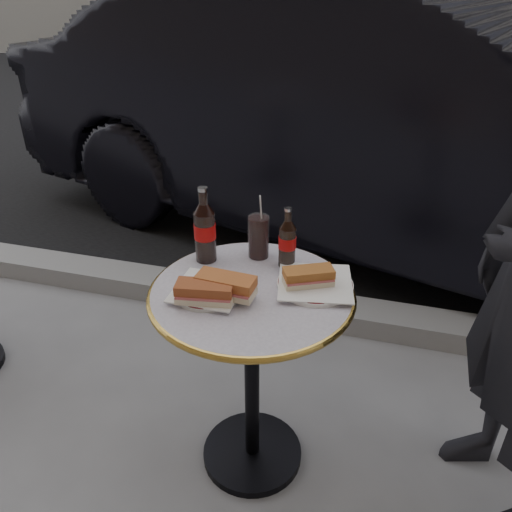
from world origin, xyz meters
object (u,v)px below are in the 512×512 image
(cola_bottle_right, at_px, (287,237))
(cola_glass, at_px, (259,237))
(parked_car, at_px, (381,116))
(bistro_table, at_px, (252,381))
(cola_bottle_left, at_px, (205,225))
(plate_left, at_px, (208,291))
(plate_right, at_px, (315,284))

(cola_bottle_right, distance_m, cola_glass, 0.11)
(cola_glass, xyz_separation_m, parked_car, (0.29, 1.78, -0.01))
(bistro_table, height_order, cola_bottle_left, cola_bottle_left)
(bistro_table, relative_size, cola_bottle_right, 3.61)
(plate_left, bearing_deg, parked_car, 79.51)
(plate_right, distance_m, cola_glass, 0.26)
(plate_left, relative_size, plate_right, 0.90)
(plate_left, relative_size, cola_bottle_left, 0.81)
(cola_bottle_right, bearing_deg, bistro_table, -112.57)
(bistro_table, height_order, parked_car, parked_car)
(bistro_table, relative_size, cola_bottle_left, 2.87)
(cola_glass, distance_m, parked_car, 1.80)
(plate_left, height_order, parked_car, parked_car)
(plate_left, bearing_deg, cola_bottle_right, 49.37)
(plate_right, height_order, cola_bottle_left, cola_bottle_left)
(bistro_table, height_order, cola_bottle_right, cola_bottle_right)
(bistro_table, distance_m, plate_left, 0.39)
(cola_bottle_left, distance_m, cola_glass, 0.18)
(bistro_table, distance_m, cola_bottle_left, 0.55)
(cola_bottle_left, bearing_deg, cola_glass, 23.87)
(cola_bottle_left, distance_m, parked_car, 1.91)
(cola_glass, relative_size, parked_car, 0.03)
(bistro_table, bearing_deg, cola_bottle_left, 145.56)
(plate_left, xyz_separation_m, plate_right, (0.30, 0.12, 0.00))
(plate_right, bearing_deg, cola_bottle_right, 137.88)
(bistro_table, xyz_separation_m, parked_car, (0.26, 1.98, 0.43))
(bistro_table, bearing_deg, parked_car, 82.58)
(cola_bottle_right, bearing_deg, cola_glass, 161.24)
(cola_glass, bearing_deg, cola_bottle_right, -18.76)
(cola_bottle_right, bearing_deg, parked_car, 84.07)
(cola_glass, bearing_deg, plate_left, -108.34)
(cola_bottle_left, relative_size, parked_car, 0.05)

